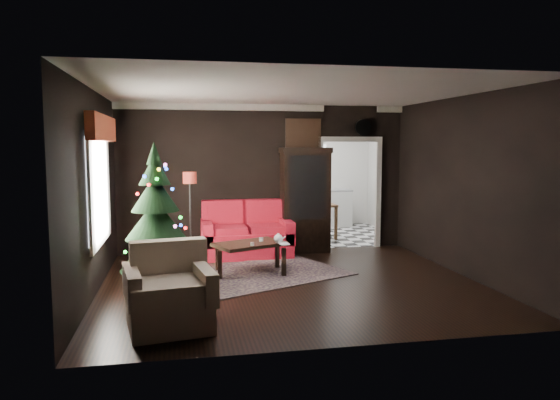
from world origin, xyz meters
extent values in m
plane|color=black|center=(0.00, 0.00, 0.00)|extent=(5.50, 5.50, 0.00)
plane|color=white|center=(0.00, 0.00, 2.80)|extent=(5.50, 5.50, 0.00)
plane|color=black|center=(0.00, 2.50, 1.40)|extent=(5.50, 0.00, 5.50)
plane|color=black|center=(0.00, -2.50, 1.40)|extent=(5.50, 0.00, 5.50)
plane|color=black|center=(-2.75, 0.00, 1.40)|extent=(0.00, 5.50, 5.50)
plane|color=black|center=(2.75, 0.00, 1.40)|extent=(0.00, 5.50, 5.50)
cube|color=white|center=(-2.71, 0.20, 1.45)|extent=(0.05, 1.60, 1.40)
cube|color=#A13B22|center=(-2.63, 0.20, 2.27)|extent=(0.12, 2.10, 0.35)
plane|color=white|center=(1.70, 4.00, 0.00)|extent=(3.00, 3.00, 0.00)
cube|color=white|center=(1.70, 5.45, 1.70)|extent=(0.70, 0.06, 0.70)
cube|color=#4F3E4A|center=(-0.33, 0.67, 0.01)|extent=(2.98, 2.64, 0.01)
cylinder|color=white|center=(-0.32, 0.82, 0.53)|extent=(0.09, 0.09, 0.06)
cylinder|color=white|center=(-0.52, 0.47, 0.52)|extent=(0.07, 0.07, 0.05)
imported|color=#836856|center=(-0.09, 0.47, 0.60)|extent=(0.15, 0.03, 0.20)
cylinder|color=white|center=(1.95, 2.45, 2.38)|extent=(0.32, 0.32, 0.06)
cube|color=#A07448|center=(0.75, 2.46, 2.25)|extent=(0.62, 0.05, 0.52)
cube|color=silver|center=(1.70, 5.20, 0.45)|extent=(1.80, 0.60, 0.90)
camera|label=1|loc=(-1.60, -7.43, 2.04)|focal=33.74mm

